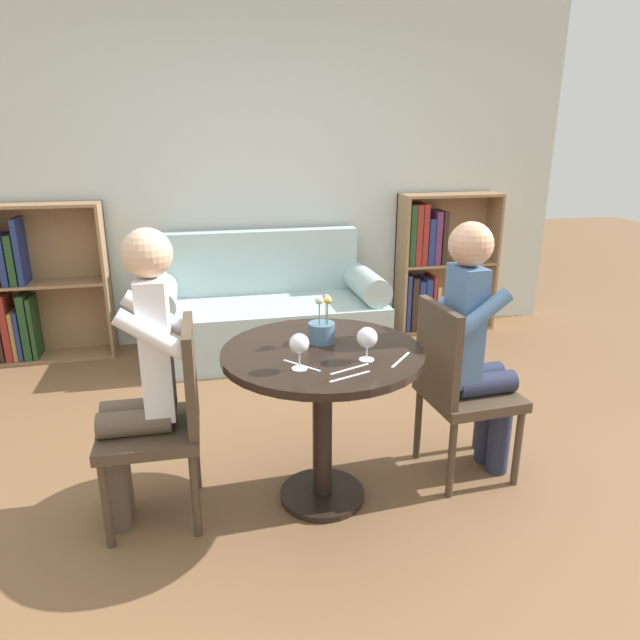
# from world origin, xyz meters

# --- Properties ---
(ground_plane) EXTENTS (16.00, 16.00, 0.00)m
(ground_plane) POSITION_xyz_m (0.00, 0.00, 0.00)
(ground_plane) COLOR brown
(back_wall) EXTENTS (5.20, 0.05, 2.70)m
(back_wall) POSITION_xyz_m (0.00, 2.38, 1.35)
(back_wall) COLOR silver
(back_wall) RESTS_ON ground_plane
(round_table) EXTENTS (0.89, 0.89, 0.75)m
(round_table) POSITION_xyz_m (0.00, 0.00, 0.59)
(round_table) COLOR black
(round_table) RESTS_ON ground_plane
(couch) EXTENTS (1.77, 0.80, 0.92)m
(couch) POSITION_xyz_m (0.00, 1.96, 0.31)
(couch) COLOR #A8C1C1
(couch) RESTS_ON ground_plane
(bookshelf_left) EXTENTS (0.85, 0.28, 1.17)m
(bookshelf_left) POSITION_xyz_m (-1.71, 2.22, 0.55)
(bookshelf_left) COLOR #93704C
(bookshelf_left) RESTS_ON ground_plane
(bookshelf_right) EXTENTS (0.85, 0.28, 1.17)m
(bookshelf_right) POSITION_xyz_m (1.47, 2.22, 0.57)
(bookshelf_right) COLOR #93704C
(bookshelf_right) RESTS_ON ground_plane
(chair_left) EXTENTS (0.43, 0.43, 0.90)m
(chair_left) POSITION_xyz_m (-0.68, 0.03, 0.49)
(chair_left) COLOR #473828
(chair_left) RESTS_ON ground_plane
(chair_right) EXTENTS (0.45, 0.45, 0.90)m
(chair_right) POSITION_xyz_m (0.68, 0.06, 0.49)
(chair_right) COLOR #473828
(chair_right) RESTS_ON ground_plane
(person_left) EXTENTS (0.42, 0.34, 1.30)m
(person_left) POSITION_xyz_m (-0.77, 0.04, 0.69)
(person_left) COLOR brown
(person_left) RESTS_ON ground_plane
(person_right) EXTENTS (0.43, 0.36, 1.28)m
(person_right) POSITION_xyz_m (0.77, 0.07, 0.68)
(person_right) COLOR #282D47
(person_right) RESTS_ON ground_plane
(wine_glass_left) EXTENTS (0.08, 0.08, 0.15)m
(wine_glass_left) POSITION_xyz_m (-0.14, -0.19, 0.86)
(wine_glass_left) COLOR white
(wine_glass_left) RESTS_ON round_table
(wine_glass_right) EXTENTS (0.09, 0.09, 0.14)m
(wine_glass_right) POSITION_xyz_m (0.15, -0.16, 0.85)
(wine_glass_right) COLOR white
(wine_glass_right) RESTS_ON round_table
(flower_vase) EXTENTS (0.12, 0.12, 0.22)m
(flower_vase) POSITION_xyz_m (0.02, 0.09, 0.81)
(flower_vase) COLOR slate
(flower_vase) RESTS_ON round_table
(knife_left_setting) EXTENTS (0.18, 0.08, 0.00)m
(knife_left_setting) POSITION_xyz_m (0.04, -0.31, 0.75)
(knife_left_setting) COLOR silver
(knife_left_setting) RESTS_ON round_table
(fork_left_setting) EXTENTS (0.18, 0.08, 0.00)m
(fork_left_setting) POSITION_xyz_m (0.06, -0.24, 0.75)
(fork_left_setting) COLOR silver
(fork_left_setting) RESTS_ON round_table
(knife_right_setting) EXTENTS (0.13, 0.15, 0.00)m
(knife_right_setting) POSITION_xyz_m (-0.12, -0.16, 0.75)
(knife_right_setting) COLOR silver
(knife_right_setting) RESTS_ON round_table
(fork_right_setting) EXTENTS (0.13, 0.15, 0.00)m
(fork_right_setting) POSITION_xyz_m (0.29, -0.19, 0.75)
(fork_right_setting) COLOR silver
(fork_right_setting) RESTS_ON round_table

